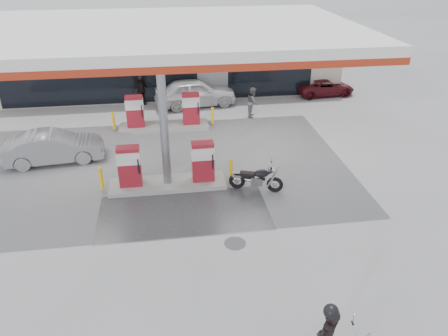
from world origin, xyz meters
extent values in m
plane|color=gray|center=(0.00, 0.00, 0.00)|extent=(90.00, 90.00, 0.00)
cube|color=#4C4C4F|center=(0.50, 0.00, 0.00)|extent=(6.00, 3.00, 0.00)
cylinder|color=#38383A|center=(2.00, -2.00, 0.00)|extent=(0.70, 0.70, 0.01)
cube|color=#BFB6A0|center=(0.00, 16.00, 2.00)|extent=(22.00, 8.00, 4.00)
cube|color=black|center=(0.00, 11.97, 1.40)|extent=(18.00, 0.10, 2.60)
cube|color=#9C2813|center=(0.00, 11.90, 3.50)|extent=(22.00, 0.25, 1.00)
cube|color=navy|center=(7.00, 11.85, 3.50)|extent=(3.50, 0.12, 0.80)
cube|color=gray|center=(3.00, 11.93, 1.10)|extent=(1.80, 0.14, 2.20)
cube|color=silver|center=(0.00, 5.00, 5.30)|extent=(16.00, 10.00, 0.60)
cube|color=#9C2813|center=(0.00, 0.05, 5.12)|extent=(16.00, 0.12, 0.24)
cube|color=#9C2813|center=(0.00, 9.95, 5.12)|extent=(16.00, 0.12, 0.24)
cylinder|color=gray|center=(0.00, 2.00, 2.59)|extent=(0.32, 0.32, 5.00)
cylinder|color=gray|center=(0.00, 8.00, 2.59)|extent=(0.32, 0.32, 5.00)
cube|color=#9E9E99|center=(0.00, 2.00, 0.09)|extent=(4.50, 1.30, 0.18)
cube|color=maroon|center=(-1.40, 2.00, 0.98)|extent=(0.85, 0.48, 1.60)
cube|color=maroon|center=(1.40, 2.00, 0.98)|extent=(0.85, 0.48, 1.60)
cube|color=silver|center=(-1.40, 2.00, 1.38)|extent=(0.88, 0.52, 0.50)
cube|color=silver|center=(1.40, 2.00, 1.38)|extent=(0.88, 0.52, 0.50)
cylinder|color=yellow|center=(-2.50, 2.00, 0.54)|extent=(0.14, 0.14, 0.90)
cylinder|color=yellow|center=(2.50, 2.00, 0.54)|extent=(0.14, 0.14, 0.90)
cube|color=#9E9E99|center=(0.00, 8.00, 0.09)|extent=(4.50, 1.30, 0.18)
cube|color=maroon|center=(-1.40, 8.00, 0.98)|extent=(0.85, 0.48, 1.60)
cube|color=maroon|center=(1.40, 8.00, 0.98)|extent=(0.85, 0.48, 1.60)
cube|color=silver|center=(-1.40, 8.00, 1.38)|extent=(0.88, 0.52, 0.50)
cube|color=silver|center=(1.40, 8.00, 1.38)|extent=(0.88, 0.52, 0.50)
cylinder|color=yellow|center=(-2.50, 8.00, 0.54)|extent=(0.14, 0.14, 0.90)
cylinder|color=yellow|center=(2.50, 8.00, 0.54)|extent=(0.14, 0.14, 0.90)
torus|color=black|center=(4.03, 0.95, 0.32)|extent=(0.65, 0.35, 0.64)
torus|color=black|center=(2.65, 1.44, 0.32)|extent=(0.65, 0.35, 0.64)
cube|color=gray|center=(3.38, 1.18, 0.40)|extent=(0.49, 0.38, 0.32)
cube|color=black|center=(3.23, 1.24, 0.51)|extent=(0.94, 0.42, 0.09)
ellipsoid|color=black|center=(3.53, 1.13, 0.74)|extent=(0.67, 0.52, 0.30)
cube|color=black|center=(3.03, 1.31, 0.68)|extent=(0.64, 0.44, 0.11)
cylinder|color=silver|center=(3.83, 1.02, 1.06)|extent=(0.31, 0.77, 0.04)
sphere|color=silver|center=(3.95, 0.98, 0.94)|extent=(0.19, 0.19, 0.19)
cylinder|color=silver|center=(2.93, 1.50, 0.30)|extent=(0.93, 0.40, 0.09)
imported|color=silver|center=(1.90, 11.20, 0.79)|extent=(4.84, 2.44, 1.58)
imported|color=#5C5C61|center=(4.83, 9.00, 0.82)|extent=(0.81, 0.93, 1.64)
imported|color=gray|center=(-4.75, 4.86, 0.68)|extent=(4.28, 1.91, 1.36)
imported|color=#95979D|center=(-7.82, 14.00, 0.53)|extent=(3.67, 1.60, 1.05)
imported|color=#531218|center=(10.00, 12.00, 0.50)|extent=(3.71, 1.93, 1.00)
imported|color=black|center=(-1.19, 11.80, 0.83)|extent=(1.06, 0.74, 1.66)
camera|label=1|loc=(0.03, -13.03, 8.61)|focal=35.00mm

